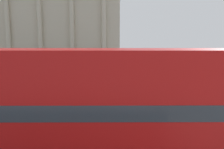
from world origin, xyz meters
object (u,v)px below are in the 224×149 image
object	(u,v)px
pedestrian_yellow	(186,77)
pedestrian_red	(19,88)
traffic_light_near	(58,78)
traffic_light_mid	(195,67)
double_decker_bus	(74,108)
plaza_building_left	(50,18)
car_maroon	(152,68)

from	to	relation	value
pedestrian_yellow	pedestrian_red	xyz separation A→B (m)	(-14.08, -4.97, -0.02)
traffic_light_near	traffic_light_mid	world-z (taller)	traffic_light_near
double_decker_bus	pedestrian_red	world-z (taller)	double_decker_bus
double_decker_bus	plaza_building_left	world-z (taller)	plaza_building_left
pedestrian_yellow	car_maroon	bearing A→B (deg)	73.82
traffic_light_near	pedestrian_yellow	bearing A→B (deg)	39.82
car_maroon	plaza_building_left	bearing A→B (deg)	156.23
double_decker_bus	car_maroon	bearing A→B (deg)	67.24
traffic_light_near	traffic_light_mid	distance (m)	11.78
traffic_light_mid	pedestrian_red	world-z (taller)	traffic_light_mid
traffic_light_near	traffic_light_mid	bearing A→B (deg)	30.90
plaza_building_left	traffic_light_mid	distance (m)	37.15
double_decker_bus	traffic_light_mid	world-z (taller)	double_decker_bus
plaza_building_left	traffic_light_mid	bearing A→B (deg)	-56.01
pedestrian_red	car_maroon	bearing A→B (deg)	162.78
pedestrian_yellow	pedestrian_red	distance (m)	14.93
traffic_light_near	pedestrian_yellow	size ratio (longest dim) A/B	2.05
plaza_building_left	car_maroon	bearing A→B (deg)	-42.02
plaza_building_left	car_maroon	distance (m)	27.27
plaza_building_left	traffic_light_mid	size ratio (longest dim) A/B	8.54
pedestrian_yellow	double_decker_bus	bearing A→B (deg)	-144.87
traffic_light_mid	pedestrian_yellow	bearing A→B (deg)	85.99
car_maroon	pedestrian_yellow	world-z (taller)	pedestrian_yellow
double_decker_bus	pedestrian_yellow	xyz separation A→B (m)	(8.48, 14.12, -1.30)
car_maroon	pedestrian_yellow	distance (m)	10.53
pedestrian_yellow	pedestrian_red	size ratio (longest dim) A/B	1.02
double_decker_bus	traffic_light_mid	xyz separation A→B (m)	(8.30, 11.59, 0.01)
plaza_building_left	pedestrian_red	distance (m)	34.39
traffic_light_mid	car_maroon	size ratio (longest dim) A/B	0.85
car_maroon	pedestrian_red	bearing A→B (deg)	-111.18
double_decker_bus	pedestrian_red	xyz separation A→B (m)	(-5.60, 9.15, -1.32)
plaza_building_left	pedestrian_yellow	distance (m)	35.53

